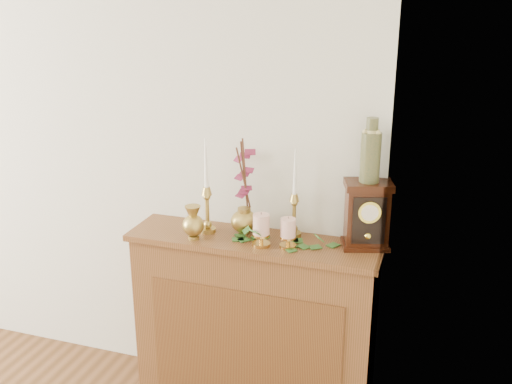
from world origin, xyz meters
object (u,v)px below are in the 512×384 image
(candlestick_center, at_px, (294,208))
(mantel_clock, at_px, (367,215))
(bud_vase, at_px, (193,223))
(ginger_jar, at_px, (245,188))
(candlestick_left, at_px, (207,202))
(ceramic_vase, at_px, (371,154))

(candlestick_center, height_order, mantel_clock, candlestick_center)
(candlestick_center, bearing_deg, mantel_clock, -3.75)
(bud_vase, relative_size, ginger_jar, 0.34)
(candlestick_left, relative_size, candlestick_center, 1.09)
(candlestick_left, xyz_separation_m, ginger_jar, (0.17, 0.08, 0.06))
(mantel_clock, relative_size, ceramic_vase, 1.09)
(bud_vase, bearing_deg, ceramic_vase, 12.23)
(candlestick_center, bearing_deg, ceramic_vase, -3.30)
(candlestick_center, relative_size, ginger_jar, 0.89)
(candlestick_left, xyz_separation_m, ceramic_vase, (0.77, 0.07, 0.29))
(bud_vase, bearing_deg, candlestick_center, 23.35)
(ginger_jar, bearing_deg, bud_vase, -137.31)
(bud_vase, xyz_separation_m, ceramic_vase, (0.80, 0.17, 0.37))
(candlestick_center, xyz_separation_m, ginger_jar, (-0.25, -0.01, 0.08))
(candlestick_left, xyz_separation_m, candlestick_center, (0.42, 0.09, -0.01))
(candlestick_left, height_order, ginger_jar, ginger_jar)
(candlestick_center, xyz_separation_m, bud_vase, (-0.45, -0.19, -0.06))
(mantel_clock, bearing_deg, candlestick_center, 159.21)
(bud_vase, height_order, ceramic_vase, ceramic_vase)
(bud_vase, bearing_deg, candlestick_left, 75.00)
(ceramic_vase, bearing_deg, candlestick_center, 176.70)
(bud_vase, distance_m, ginger_jar, 0.30)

